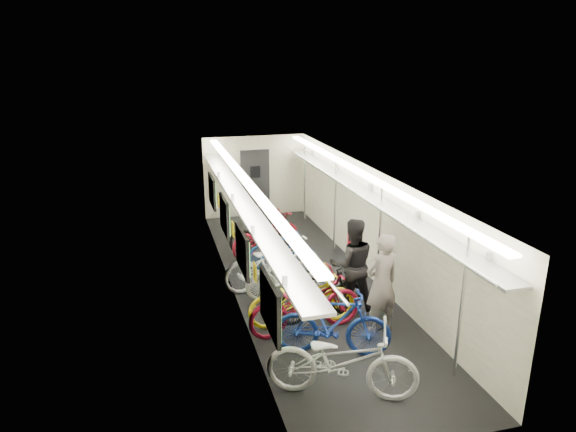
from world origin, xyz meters
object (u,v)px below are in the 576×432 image
bicycle_0 (342,361)px  passenger_mid (352,265)px  bicycle_1 (333,323)px  passenger_near (382,283)px  backpack (354,241)px

bicycle_0 → passenger_mid: size_ratio=1.19×
passenger_mid → bicycle_0: bearing=73.9°
bicycle_0 → bicycle_1: 1.04m
passenger_mid → bicycle_1: bearing=66.5°
passenger_near → passenger_mid: (-0.19, 0.90, -0.00)m
backpack → passenger_near: bearing=-71.1°
passenger_near → passenger_mid: 0.92m
passenger_near → backpack: passenger_near is taller
bicycle_0 → bicycle_1: size_ratio=1.14×
passenger_near → backpack: bearing=-100.7°
bicycle_1 → passenger_mid: bearing=-11.3°
passenger_near → passenger_mid: size_ratio=1.00×
bicycle_1 → passenger_near: 1.24m
bicycle_1 → passenger_mid: 1.70m
bicycle_0 → passenger_near: 2.04m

